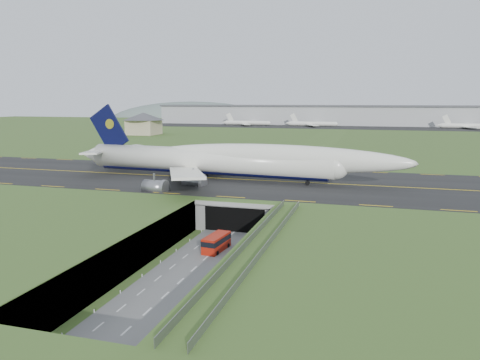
% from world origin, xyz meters
% --- Properties ---
extents(ground, '(900.00, 900.00, 0.00)m').
position_xyz_m(ground, '(0.00, 0.00, 0.00)').
color(ground, '#3C5622').
rests_on(ground, ground).
extents(airfield_deck, '(800.00, 800.00, 6.00)m').
position_xyz_m(airfield_deck, '(0.00, 0.00, 3.00)').
color(airfield_deck, gray).
rests_on(airfield_deck, ground).
extents(trench_road, '(12.00, 75.00, 0.20)m').
position_xyz_m(trench_road, '(0.00, -7.50, 0.10)').
color(trench_road, slate).
rests_on(trench_road, ground).
extents(taxiway, '(800.00, 44.00, 0.18)m').
position_xyz_m(taxiway, '(0.00, 33.00, 6.09)').
color(taxiway, black).
rests_on(taxiway, airfield_deck).
extents(tunnel_portal, '(17.00, 22.30, 6.00)m').
position_xyz_m(tunnel_portal, '(0.00, 16.71, 3.33)').
color(tunnel_portal, gray).
rests_on(tunnel_portal, ground).
extents(guideway, '(3.00, 53.00, 7.05)m').
position_xyz_m(guideway, '(11.00, -19.11, 5.32)').
color(guideway, '#A8A8A3').
rests_on(guideway, ground).
extents(jumbo_jet, '(86.36, 56.79, 18.84)m').
position_xyz_m(jumbo_jet, '(-8.26, 31.04, 11.05)').
color(jumbo_jet, white).
rests_on(jumbo_jet, ground).
extents(shuttle_tram, '(3.26, 6.94, 2.75)m').
position_xyz_m(shuttle_tram, '(0.33, -3.54, 1.52)').
color(shuttle_tram, '#B11B0B').
rests_on(shuttle_tram, ground).
extents(service_building, '(23.16, 23.16, 12.49)m').
position_xyz_m(service_building, '(-101.18, 164.37, 13.40)').
color(service_building, '#C0AF8A').
rests_on(service_building, ground).
extents(cargo_terminal, '(320.00, 67.00, 15.60)m').
position_xyz_m(cargo_terminal, '(-0.02, 299.41, 13.96)').
color(cargo_terminal, '#B2B2B2').
rests_on(cargo_terminal, ground).
extents(distant_hills, '(700.00, 91.00, 60.00)m').
position_xyz_m(distant_hills, '(64.38, 430.00, -4.00)').
color(distant_hills, slate).
rests_on(distant_hills, ground).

